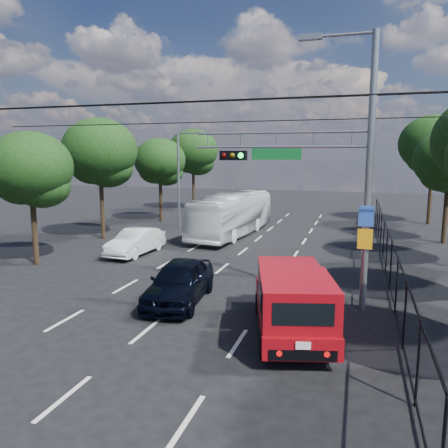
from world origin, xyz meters
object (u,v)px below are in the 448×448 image
at_px(signal_mast, 333,162).
at_px(white_bus, 233,214).
at_px(red_pickup, 292,299).
at_px(navy_hatchback, 180,281).
at_px(white_van, 136,242).

bearing_deg(signal_mast, white_bus, 119.72).
relative_size(red_pickup, navy_hatchback, 1.27).
bearing_deg(red_pickup, white_bus, 112.27).
distance_m(navy_hatchback, white_van, 8.58).
distance_m(red_pickup, white_van, 12.98).
distance_m(white_bus, white_van, 8.09).
distance_m(signal_mast, white_van, 12.93).
bearing_deg(navy_hatchback, white_van, 123.53).
bearing_deg(signal_mast, navy_hatchback, -168.11).
bearing_deg(signal_mast, red_pickup, -107.14).
relative_size(signal_mast, white_van, 2.20).
height_order(signal_mast, red_pickup, signal_mast).
distance_m(navy_hatchback, white_bus, 14.04).
bearing_deg(white_van, navy_hatchback, -47.74).
relative_size(white_bus, white_van, 2.40).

